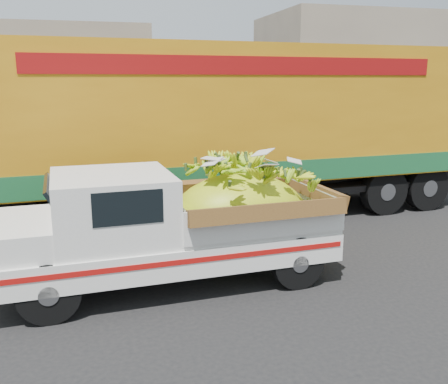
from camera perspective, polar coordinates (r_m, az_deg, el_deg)
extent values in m
plane|color=black|center=(8.20, -5.41, -9.41)|extent=(100.00, 100.00, 0.00)
cube|color=gray|center=(13.58, -9.36, -0.24)|extent=(60.00, 0.25, 0.15)
cube|color=gray|center=(15.62, -10.12, 1.42)|extent=(60.00, 4.00, 0.14)
cube|color=gray|center=(26.88, 20.09, 11.82)|extent=(14.00, 6.00, 6.00)
cylinder|color=black|center=(6.92, -19.41, -10.80)|extent=(0.83, 0.29, 0.82)
cylinder|color=black|center=(8.38, -19.30, -6.63)|extent=(0.83, 0.29, 0.82)
cylinder|color=black|center=(7.65, 8.36, -7.88)|extent=(0.83, 0.29, 0.82)
cylinder|color=black|center=(9.00, 3.89, -4.60)|extent=(0.83, 0.29, 0.82)
cube|color=silver|center=(7.71, -6.56, -6.17)|extent=(5.15, 2.14, 0.42)
cube|color=#A50F0C|center=(6.85, -4.96, -8.00)|extent=(4.93, 0.32, 0.08)
cube|color=silver|center=(7.48, -22.36, -4.45)|extent=(1.02, 1.77, 0.39)
cube|color=silver|center=(7.41, -12.59, -1.61)|extent=(1.77, 1.85, 0.97)
cube|color=black|center=(6.53, -10.91, -1.82)|extent=(0.91, 0.07, 0.45)
cube|color=silver|center=(7.92, 2.51, -1.94)|extent=(2.58, 1.98, 0.55)
ellipsoid|color=yellow|center=(7.91, 1.77, -2.80)|extent=(2.32, 1.60, 1.37)
cylinder|color=black|center=(12.94, 22.06, 0.50)|extent=(1.12, 0.40, 1.10)
cylinder|color=black|center=(14.47, 16.90, 2.10)|extent=(1.12, 0.40, 1.10)
cylinder|color=black|center=(12.19, 17.80, 0.13)|extent=(1.12, 0.40, 1.10)
cylinder|color=black|center=(13.80, 12.86, 1.84)|extent=(1.12, 0.40, 1.10)
cylinder|color=black|center=(9.84, -22.95, -3.22)|extent=(1.12, 0.40, 1.10)
cylinder|color=black|center=(11.78, -22.39, -0.66)|extent=(1.12, 0.40, 1.10)
cube|color=black|center=(11.36, 0.46, 1.04)|extent=(12.04, 1.92, 0.36)
cube|color=#C68413|center=(11.15, 0.48, 9.12)|extent=(11.92, 3.40, 2.84)
cube|color=#1A5B2F|center=(11.28, 0.47, 3.18)|extent=(11.98, 3.42, 0.45)
cube|color=maroon|center=(9.95, 3.00, 14.25)|extent=(8.38, 0.67, 0.35)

